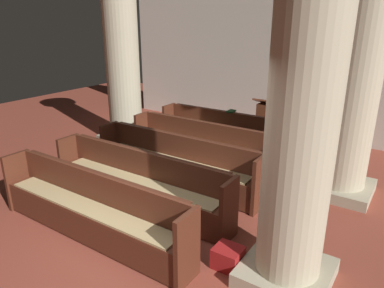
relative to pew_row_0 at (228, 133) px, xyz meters
name	(u,v)px	position (x,y,z in m)	size (l,w,h in m)	color
ground_plane	(130,262)	(0.79, -3.93, -0.47)	(19.20, 19.20, 0.00)	brown
back_wall	(304,43)	(0.79, 2.15, 1.78)	(10.00, 0.16, 4.50)	silver
pew_row_0	(228,133)	(0.00, 0.00, 0.00)	(3.21, 0.47, 0.88)	#562819
pew_row_1	(204,145)	(0.00, -0.96, 0.00)	(3.21, 0.46, 0.88)	#562819
pew_row_2	(175,160)	(0.00, -1.91, 0.00)	(3.21, 0.46, 0.88)	#562819
pew_row_3	(138,180)	(0.00, -2.87, 0.00)	(3.21, 0.47, 0.88)	#562819
pew_row_4	(90,206)	(0.00, -3.82, 0.00)	(3.21, 0.46, 0.88)	#562819
pillar_aisle_side	(356,75)	(2.48, -0.59, 1.52)	(1.10, 1.10, 3.84)	tan
pillar_far_side	(122,56)	(-2.43, -0.59, 1.52)	(1.10, 1.10, 3.84)	tan
pillar_aisle_rear	(303,109)	(2.48, -3.18, 1.52)	(1.02, 1.02, 3.84)	tan
lectern	(263,125)	(0.36, 1.06, -0.02)	(0.48, 0.45, 1.08)	#562B1A
hymn_book	(231,111)	(-0.04, 0.19, 0.43)	(0.14, 0.21, 0.03)	#194723
kneeler_box_red	(228,257)	(1.82, -3.35, -0.35)	(0.33, 0.30, 0.26)	maroon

